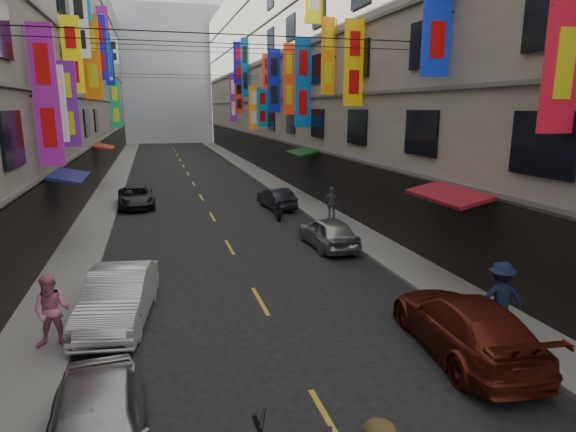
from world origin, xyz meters
TOP-DOWN VIEW (x-y plane):
  - sidewalk_left at (-6.00, 42.00)m, footprint 2.00×90.00m
  - sidewalk_right at (6.00, 42.00)m, footprint 2.00×90.00m
  - building_row_left at (-11.99, 42.00)m, footprint 10.14×90.00m
  - building_row_right at (11.99, 42.00)m, footprint 10.14×90.00m
  - haze_block at (0.00, 92.00)m, footprint 18.00×8.00m
  - shop_signage at (0.02, 35.08)m, footprint 14.00×55.00m
  - street_awnings at (-1.26, 26.00)m, footprint 13.99×35.20m
  - overhead_cables at (0.00, 30.00)m, footprint 14.00×38.04m
  - lane_markings at (0.00, 39.00)m, footprint 0.12×80.20m
  - scooter_far_right at (3.30, 28.67)m, footprint 0.57×1.80m
  - car_left_mid at (-4.00, 17.61)m, footprint 2.15×4.58m
  - car_left_far at (-4.00, 33.83)m, footprint 2.23×4.45m
  - car_right_near at (4.00, 13.65)m, footprint 2.50×5.08m
  - car_right_mid at (3.98, 22.87)m, footprint 1.68×3.90m
  - car_right_far at (3.88, 31.25)m, footprint 1.63×3.74m
  - pedestrian_lfar at (-5.40, 16.37)m, footprint 0.93×0.69m
  - pedestrian_rnear at (5.40, 14.18)m, footprint 1.31×0.90m
  - pedestrian_rfar at (5.77, 27.18)m, footprint 1.03×0.63m

SIDE VIEW (x-z plane):
  - lane_markings at x=0.00m, z-range 0.00..0.01m
  - sidewalk_left at x=-6.00m, z-range 0.00..0.12m
  - sidewalk_right at x=6.00m, z-range 0.00..0.12m
  - scooter_far_right at x=3.30m, z-range -0.13..1.01m
  - car_right_far at x=3.88m, z-range 0.00..1.20m
  - car_left_far at x=-4.00m, z-range 0.00..1.21m
  - car_right_mid at x=3.98m, z-range 0.00..1.31m
  - car_right_near at x=4.00m, z-range 0.00..1.42m
  - car_left_mid at x=-4.00m, z-range 0.00..1.45m
  - pedestrian_rfar at x=5.77m, z-range 0.12..1.82m
  - pedestrian_lfar at x=-5.40m, z-range 0.12..1.91m
  - pedestrian_rnear at x=5.40m, z-range 0.12..1.97m
  - street_awnings at x=-1.26m, z-range 2.80..3.20m
  - overhead_cables at x=0.00m, z-range 8.18..9.42m
  - shop_signage at x=0.02m, z-range 3.20..15.02m
  - building_row_left at x=-11.99m, z-range -0.01..18.99m
  - building_row_right at x=11.99m, z-range -0.01..18.99m
  - haze_block at x=0.00m, z-range 0.00..22.00m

